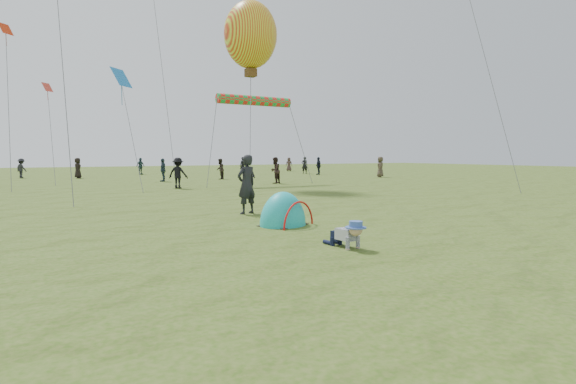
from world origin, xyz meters
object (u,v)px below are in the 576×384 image
standing_adult (247,184)px  crawling_toddler (348,234)px  popup_tent (283,225)px  balloon_kite (251,39)px

standing_adult → crawling_toddler: bearing=70.9°
popup_tent → crawling_toddler: bearing=-120.0°
crawling_toddler → standing_adult: 6.06m
crawling_toddler → popup_tent: (0.32, 3.33, -0.31)m
popup_tent → balloon_kite: (5.69, 13.84, 8.77)m
popup_tent → balloon_kite: size_ratio=0.43×
popup_tent → balloon_kite: bearing=43.2°
standing_adult → balloon_kite: bearing=-131.0°
crawling_toddler → popup_tent: size_ratio=0.43×
popup_tent → balloon_kite: 17.34m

